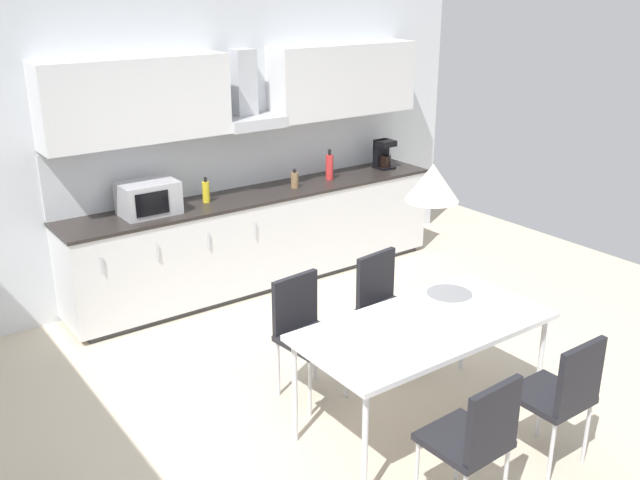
{
  "coord_description": "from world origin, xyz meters",
  "views": [
    {
      "loc": [
        -2.51,
        -3.34,
        2.79
      ],
      "look_at": [
        0.36,
        0.6,
        1.0
      ],
      "focal_mm": 40.0,
      "sensor_mm": 36.0,
      "label": 1
    }
  ],
  "objects_px": {
    "bottle_yellow": "(206,192)",
    "chair_far_right": "(385,299)",
    "coffee_maker": "(383,154)",
    "bottle_red": "(329,167)",
    "chair_far_left": "(304,325)",
    "pendant_lamp": "(433,182)",
    "microwave": "(148,198)",
    "bottle_brown": "(295,180)",
    "chair_near_right": "(563,390)",
    "dining_table": "(424,330)",
    "chair_near_left": "(476,434)"
  },
  "relations": [
    {
      "from": "bottle_yellow",
      "to": "chair_far_right",
      "type": "relative_size",
      "value": 0.26
    },
    {
      "from": "chair_near_right",
      "to": "chair_far_right",
      "type": "distance_m",
      "value": 1.57
    },
    {
      "from": "dining_table",
      "to": "coffee_maker",
      "type": "bearing_deg",
      "value": 53.89
    },
    {
      "from": "bottle_red",
      "to": "chair_near_right",
      "type": "bearing_deg",
      "value": -103.98
    },
    {
      "from": "bottle_red",
      "to": "bottle_brown",
      "type": "bearing_deg",
      "value": -174.3
    },
    {
      "from": "chair_near_left",
      "to": "chair_far_right",
      "type": "relative_size",
      "value": 1.0
    },
    {
      "from": "bottle_yellow",
      "to": "chair_far_right",
      "type": "xyz_separation_m",
      "value": [
        0.49,
        -1.89,
        -0.47
      ]
    },
    {
      "from": "bottle_yellow",
      "to": "bottle_red",
      "type": "relative_size",
      "value": 0.76
    },
    {
      "from": "bottle_yellow",
      "to": "chair_far_right",
      "type": "distance_m",
      "value": 2.01
    },
    {
      "from": "bottle_brown",
      "to": "chair_far_left",
      "type": "relative_size",
      "value": 0.21
    },
    {
      "from": "dining_table",
      "to": "chair_near_right",
      "type": "bearing_deg",
      "value": -64.89
    },
    {
      "from": "chair_far_right",
      "to": "bottle_red",
      "type": "bearing_deg",
      "value": 65.06
    },
    {
      "from": "bottle_yellow",
      "to": "chair_far_left",
      "type": "bearing_deg",
      "value": -97.45
    },
    {
      "from": "dining_table",
      "to": "pendant_lamp",
      "type": "bearing_deg",
      "value": -90.0
    },
    {
      "from": "coffee_maker",
      "to": "chair_far_left",
      "type": "height_order",
      "value": "coffee_maker"
    },
    {
      "from": "chair_near_right",
      "to": "dining_table",
      "type": "bearing_deg",
      "value": 115.11
    },
    {
      "from": "pendant_lamp",
      "to": "bottle_red",
      "type": "bearing_deg",
      "value": 65.18
    },
    {
      "from": "bottle_red",
      "to": "chair_far_right",
      "type": "relative_size",
      "value": 0.35
    },
    {
      "from": "chair_near_left",
      "to": "pendant_lamp",
      "type": "distance_m",
      "value": 1.43
    },
    {
      "from": "microwave",
      "to": "bottle_red",
      "type": "bearing_deg",
      "value": -0.34
    },
    {
      "from": "bottle_yellow",
      "to": "chair_near_left",
      "type": "xyz_separation_m",
      "value": [
        -0.24,
        -3.46,
        -0.47
      ]
    },
    {
      "from": "microwave",
      "to": "dining_table",
      "type": "bearing_deg",
      "value": -75.65
    },
    {
      "from": "bottle_brown",
      "to": "chair_near_left",
      "type": "height_order",
      "value": "bottle_brown"
    },
    {
      "from": "chair_near_right",
      "to": "chair_near_left",
      "type": "relative_size",
      "value": 1.0
    },
    {
      "from": "microwave",
      "to": "chair_far_right",
      "type": "bearing_deg",
      "value": -60.96
    },
    {
      "from": "bottle_yellow",
      "to": "bottle_red",
      "type": "height_order",
      "value": "bottle_red"
    },
    {
      "from": "coffee_maker",
      "to": "bottle_brown",
      "type": "distance_m",
      "value": 1.19
    },
    {
      "from": "bottle_brown",
      "to": "chair_near_left",
      "type": "bearing_deg",
      "value": -108.61
    },
    {
      "from": "coffee_maker",
      "to": "chair_far_left",
      "type": "bearing_deg",
      "value": -140.9
    },
    {
      "from": "chair_near_left",
      "to": "chair_near_right",
      "type": "bearing_deg",
      "value": -0.0
    },
    {
      "from": "chair_near_left",
      "to": "bottle_yellow",
      "type": "bearing_deg",
      "value": 86.09
    },
    {
      "from": "bottle_red",
      "to": "microwave",
      "type": "bearing_deg",
      "value": 179.66
    },
    {
      "from": "coffee_maker",
      "to": "bottle_brown",
      "type": "relative_size",
      "value": 1.65
    },
    {
      "from": "bottle_yellow",
      "to": "pendant_lamp",
      "type": "bearing_deg",
      "value": -87.23
    },
    {
      "from": "dining_table",
      "to": "chair_near_left",
      "type": "bearing_deg",
      "value": -114.93
    },
    {
      "from": "microwave",
      "to": "chair_far_left",
      "type": "distance_m",
      "value": 1.96
    },
    {
      "from": "chair_far_right",
      "to": "microwave",
      "type": "bearing_deg",
      "value": 119.04
    },
    {
      "from": "microwave",
      "to": "bottle_red",
      "type": "distance_m",
      "value": 1.9
    },
    {
      "from": "microwave",
      "to": "chair_near_right",
      "type": "xyz_separation_m",
      "value": [
        1.05,
        -3.44,
        -0.52
      ]
    },
    {
      "from": "bottle_yellow",
      "to": "chair_near_right",
      "type": "bearing_deg",
      "value": -81.81
    },
    {
      "from": "bottle_yellow",
      "to": "coffee_maker",
      "type": "bearing_deg",
      "value": 0.2
    },
    {
      "from": "coffee_maker",
      "to": "chair_far_left",
      "type": "relative_size",
      "value": 0.34
    },
    {
      "from": "coffee_maker",
      "to": "bottle_yellow",
      "type": "relative_size",
      "value": 1.31
    },
    {
      "from": "microwave",
      "to": "pendant_lamp",
      "type": "bearing_deg",
      "value": -75.65
    },
    {
      "from": "bottle_yellow",
      "to": "pendant_lamp",
      "type": "relative_size",
      "value": 0.72
    },
    {
      "from": "dining_table",
      "to": "chair_far_left",
      "type": "xyz_separation_m",
      "value": [
        -0.38,
        0.79,
        -0.17
      ]
    },
    {
      "from": "bottle_brown",
      "to": "chair_far_right",
      "type": "xyz_separation_m",
      "value": [
        -0.42,
        -1.81,
        -0.45
      ]
    },
    {
      "from": "coffee_maker",
      "to": "chair_near_right",
      "type": "xyz_separation_m",
      "value": [
        -1.59,
        -3.47,
        -0.53
      ]
    },
    {
      "from": "bottle_yellow",
      "to": "dining_table",
      "type": "bearing_deg",
      "value": -87.23
    },
    {
      "from": "bottle_brown",
      "to": "chair_near_left",
      "type": "relative_size",
      "value": 0.21
    }
  ]
}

